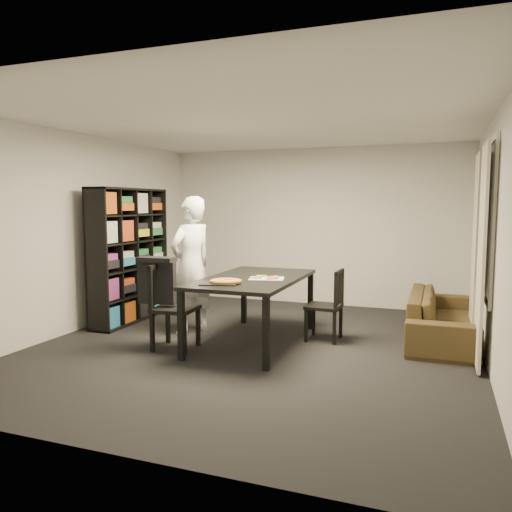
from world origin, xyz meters
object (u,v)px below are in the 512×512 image
(baking_tray, at_px, (219,283))
(person, at_px, (191,265))
(pepperoni_pizza, at_px, (226,281))
(sofa, at_px, (443,317))
(bookshelf, at_px, (129,255))
(chair_left, at_px, (168,300))
(dining_table, at_px, (253,283))
(chair_right, at_px, (331,300))

(baking_tray, bearing_deg, person, 134.18)
(pepperoni_pizza, distance_m, sofa, 2.76)
(baking_tray, height_order, sofa, baking_tray)
(bookshelf, bearing_deg, sofa, 6.22)
(pepperoni_pizza, bearing_deg, baking_tray, -147.92)
(chair_left, height_order, person, person)
(dining_table, xyz_separation_m, person, (-0.93, 0.20, 0.16))
(pepperoni_pizza, bearing_deg, chair_left, -178.94)
(dining_table, xyz_separation_m, chair_right, (0.86, 0.42, -0.23))
(chair_left, bearing_deg, chair_right, -63.92)
(bookshelf, relative_size, pepperoni_pizza, 5.43)
(chair_right, relative_size, person, 0.50)
(pepperoni_pizza, bearing_deg, sofa, 33.00)
(pepperoni_pizza, bearing_deg, dining_table, 77.65)
(person, bearing_deg, bookshelf, -82.41)
(chair_right, distance_m, pepperoni_pizza, 1.41)
(dining_table, height_order, pepperoni_pizza, pepperoni_pizza)
(person, height_order, baking_tray, person)
(pepperoni_pizza, height_order, sofa, pepperoni_pizza)
(bookshelf, xyz_separation_m, sofa, (4.22, 0.46, -0.66))
(chair_right, bearing_deg, chair_left, -58.48)
(pepperoni_pizza, relative_size, sofa, 0.17)
(chair_left, bearing_deg, pepperoni_pizza, -92.70)
(dining_table, distance_m, chair_right, 0.98)
(dining_table, distance_m, person, 0.97)
(chair_left, bearing_deg, person, 2.60)
(baking_tray, bearing_deg, sofa, 32.98)
(person, distance_m, pepperoni_pizza, 1.10)
(dining_table, height_order, chair_left, chair_left)
(person, distance_m, baking_tray, 1.08)
(bookshelf, height_order, sofa, bookshelf)
(dining_table, xyz_separation_m, pepperoni_pizza, (-0.12, -0.54, 0.10))
(chair_left, relative_size, baking_tray, 2.47)
(bookshelf, distance_m, baking_tray, 2.17)
(chair_left, relative_size, chair_right, 1.12)
(chair_right, bearing_deg, dining_table, -61.97)
(bookshelf, distance_m, dining_table, 2.13)
(chair_right, height_order, sofa, chair_right)
(chair_left, bearing_deg, baking_tray, -95.91)
(bookshelf, bearing_deg, person, -13.76)
(chair_right, height_order, person, person)
(bookshelf, height_order, baking_tray, bookshelf)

